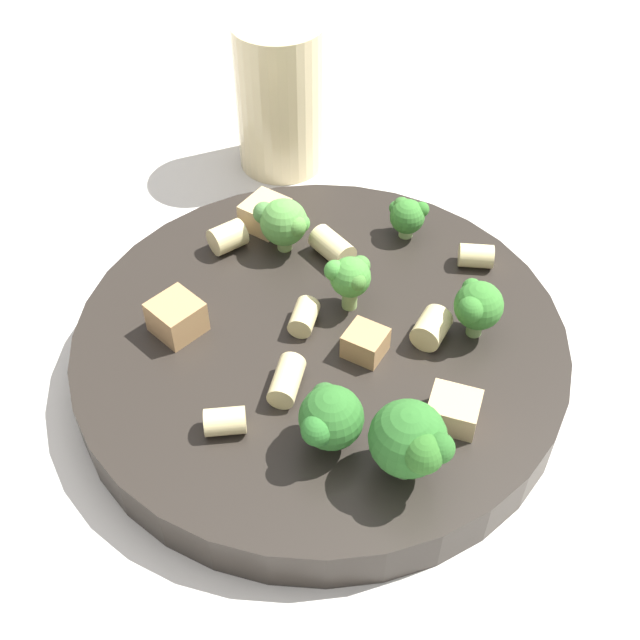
# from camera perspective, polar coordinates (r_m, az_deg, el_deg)

# --- Properties ---
(ground_plane) EXTENTS (2.00, 2.00, 0.00)m
(ground_plane) POSITION_cam_1_polar(r_m,az_deg,el_deg) (0.48, 0.00, -3.19)
(ground_plane) COLOR beige
(pasta_bowl) EXTENTS (0.28, 0.28, 0.03)m
(pasta_bowl) POSITION_cam_1_polar(r_m,az_deg,el_deg) (0.47, 0.00, -1.83)
(pasta_bowl) COLOR #28231E
(pasta_bowl) RESTS_ON ground_plane
(broccoli_floret_0) EXTENTS (0.02, 0.02, 0.03)m
(broccoli_floret_0) POSITION_cam_1_polar(r_m,az_deg,el_deg) (0.52, 6.21, 7.42)
(broccoli_floret_0) COLOR #9EC175
(broccoli_floret_0) RESTS_ON pasta_bowl
(broccoli_floret_1) EXTENTS (0.02, 0.03, 0.04)m
(broccoli_floret_1) POSITION_cam_1_polar(r_m,az_deg,el_deg) (0.46, 2.16, 3.07)
(broccoli_floret_1) COLOR #93B766
(broccoli_floret_1) RESTS_ON pasta_bowl
(broccoli_floret_2) EXTENTS (0.03, 0.03, 0.04)m
(broccoli_floret_2) POSITION_cam_1_polar(r_m,az_deg,el_deg) (0.45, 11.12, 0.99)
(broccoli_floret_2) COLOR #84AD60
(broccoli_floret_2) RESTS_ON pasta_bowl
(broccoli_floret_3) EXTENTS (0.04, 0.04, 0.05)m
(broccoli_floret_3) POSITION_cam_1_polar(r_m,az_deg,el_deg) (0.38, 6.96, -8.38)
(broccoli_floret_3) COLOR #84AD60
(broccoli_floret_3) RESTS_ON pasta_bowl
(broccoli_floret_4) EXTENTS (0.03, 0.03, 0.04)m
(broccoli_floret_4) POSITION_cam_1_polar(r_m,az_deg,el_deg) (0.50, -2.56, 6.97)
(broccoli_floret_4) COLOR #93B766
(broccoli_floret_4) RESTS_ON pasta_bowl
(broccoli_floret_5) EXTENTS (0.03, 0.03, 0.04)m
(broccoli_floret_5) POSITION_cam_1_polar(r_m,az_deg,el_deg) (0.39, 0.65, -7.01)
(broccoli_floret_5) COLOR #93B766
(broccoli_floret_5) RESTS_ON pasta_bowl
(rigatoni_0) EXTENTS (0.02, 0.03, 0.01)m
(rigatoni_0) POSITION_cam_1_polar(r_m,az_deg,el_deg) (0.51, 11.03, 4.50)
(rigatoni_0) COLOR beige
(rigatoni_0) RESTS_ON pasta_bowl
(rigatoni_1) EXTENTS (0.02, 0.02, 0.01)m
(rigatoni_1) POSITION_cam_1_polar(r_m,az_deg,el_deg) (0.41, -6.77, -7.17)
(rigatoni_1) COLOR beige
(rigatoni_1) RESTS_ON pasta_bowl
(rigatoni_2) EXTENTS (0.03, 0.03, 0.02)m
(rigatoni_2) POSITION_cam_1_polar(r_m,az_deg,el_deg) (0.45, 7.93, -0.57)
(rigatoni_2) COLOR beige
(rigatoni_2) RESTS_ON pasta_bowl
(rigatoni_3) EXTENTS (0.03, 0.02, 0.01)m
(rigatoni_3) POSITION_cam_1_polar(r_m,az_deg,el_deg) (0.46, -1.15, 0.22)
(rigatoni_3) COLOR beige
(rigatoni_3) RESTS_ON pasta_bowl
(rigatoni_4) EXTENTS (0.03, 0.02, 0.02)m
(rigatoni_4) POSITION_cam_1_polar(r_m,az_deg,el_deg) (0.50, 0.89, 5.23)
(rigatoni_4) COLOR beige
(rigatoni_4) RESTS_ON pasta_bowl
(rigatoni_5) EXTENTS (0.02, 0.02, 0.02)m
(rigatoni_5) POSITION_cam_1_polar(r_m,az_deg,el_deg) (0.51, -6.58, 5.88)
(rigatoni_5) COLOR beige
(rigatoni_5) RESTS_ON pasta_bowl
(rigatoni_6) EXTENTS (0.03, 0.03, 0.01)m
(rigatoni_6) POSITION_cam_1_polar(r_m,az_deg,el_deg) (0.43, -2.39, -4.31)
(rigatoni_6) COLOR beige
(rigatoni_6) RESTS_ON pasta_bowl
(chicken_chunk_0) EXTENTS (0.03, 0.03, 0.02)m
(chicken_chunk_0) POSITION_cam_1_polar(r_m,az_deg,el_deg) (0.42, 9.48, -6.34)
(chicken_chunk_0) COLOR tan
(chicken_chunk_0) RESTS_ON pasta_bowl
(chicken_chunk_1) EXTENTS (0.03, 0.03, 0.02)m
(chicken_chunk_1) POSITION_cam_1_polar(r_m,az_deg,el_deg) (0.44, 3.24, -1.64)
(chicken_chunk_1) COLOR tan
(chicken_chunk_1) RESTS_ON pasta_bowl
(chicken_chunk_2) EXTENTS (0.04, 0.04, 0.02)m
(chicken_chunk_2) POSITION_cam_1_polar(r_m,az_deg,el_deg) (0.53, -3.91, 7.54)
(chicken_chunk_2) COLOR tan
(chicken_chunk_2) RESTS_ON pasta_bowl
(chicken_chunk_3) EXTENTS (0.03, 0.03, 0.02)m
(chicken_chunk_3) POSITION_cam_1_polar(r_m,az_deg,el_deg) (0.46, -10.16, 0.21)
(chicken_chunk_3) COLOR tan
(chicken_chunk_3) RESTS_ON pasta_bowl
(drinking_glass) EXTENTS (0.07, 0.07, 0.11)m
(drinking_glass) POSITION_cam_1_polar(r_m,az_deg,el_deg) (0.62, -2.81, 14.94)
(drinking_glass) COLOR beige
(drinking_glass) RESTS_ON ground_plane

